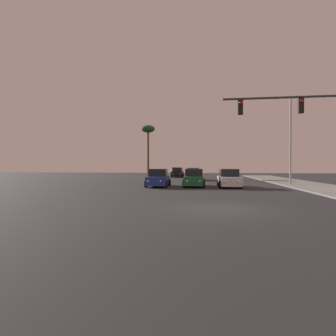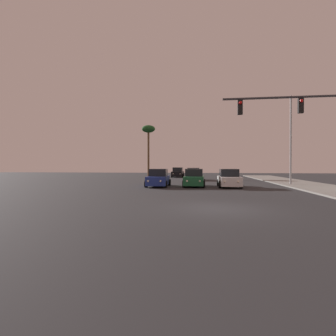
{
  "view_description": "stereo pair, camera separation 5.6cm",
  "coord_description": "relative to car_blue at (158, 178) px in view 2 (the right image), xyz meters",
  "views": [
    {
      "loc": [
        -0.82,
        -12.31,
        1.99
      ],
      "look_at": [
        -4.04,
        12.41,
        1.76
      ],
      "focal_mm": 28.0,
      "sensor_mm": 36.0,
      "label": 1
    },
    {
      "loc": [
        -0.77,
        -12.31,
        1.99
      ],
      "look_at": [
        -4.04,
        12.41,
        1.76
      ],
      "focal_mm": 28.0,
      "sensor_mm": 36.0,
      "label": 2
    }
  ],
  "objects": [
    {
      "name": "car_black",
      "position": [
        -0.06,
        20.43,
        0.0
      ],
      "size": [
        2.04,
        4.33,
        1.68
      ],
      "rotation": [
        0.0,
        0.0,
        3.12
      ],
      "color": "black",
      "rests_on": "ground"
    },
    {
      "name": "ground_plane",
      "position": [
        4.97,
        -12.36,
        -0.76
      ],
      "size": [
        120.0,
        120.0,
        0.0
      ],
      "primitive_type": "plane",
      "color": "#28282B"
    },
    {
      "name": "traffic_light_mast",
      "position": [
        10.62,
        -7.62,
        3.97
      ],
      "size": [
        7.36,
        0.36,
        6.5
      ],
      "color": "#38383D",
      "rests_on": "sidewalk_right"
    },
    {
      "name": "sidewalk_right",
      "position": [
        14.47,
        -2.36,
        -0.7
      ],
      "size": [
        5.0,
        60.0,
        0.12
      ],
      "color": "gray",
      "rests_on": "ground"
    },
    {
      "name": "car_white",
      "position": [
        6.62,
        0.1,
        0.0
      ],
      "size": [
        2.04,
        4.33,
        1.68
      ],
      "rotation": [
        0.0,
        0.0,
        3.17
      ],
      "color": "silver",
      "rests_on": "ground"
    },
    {
      "name": "palm_tree_far",
      "position": [
        -5.5,
        21.64,
        7.29
      ],
      "size": [
        2.4,
        2.4,
        9.27
      ],
      "color": "brown",
      "rests_on": "ground"
    },
    {
      "name": "car_grey",
      "position": [
        2.94,
        11.67,
        0.0
      ],
      "size": [
        2.04,
        4.31,
        1.68
      ],
      "rotation": [
        0.0,
        0.0,
        3.14
      ],
      "color": "slate",
      "rests_on": "ground"
    },
    {
      "name": "car_green",
      "position": [
        3.4,
        0.43,
        0.0
      ],
      "size": [
        2.04,
        4.32,
        1.68
      ],
      "rotation": [
        0.0,
        0.0,
        3.13
      ],
      "color": "#195933",
      "rests_on": "ground"
    },
    {
      "name": "car_blue",
      "position": [
        0.0,
        0.0,
        0.0
      ],
      "size": [
        2.04,
        4.34,
        1.68
      ],
      "rotation": [
        0.0,
        0.0,
        3.18
      ],
      "color": "navy",
      "rests_on": "ground"
    },
    {
      "name": "street_lamp",
      "position": [
        12.98,
        3.45,
        4.36
      ],
      "size": [
        1.74,
        0.24,
        9.0
      ],
      "color": "#99999E",
      "rests_on": "sidewalk_right"
    }
  ]
}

